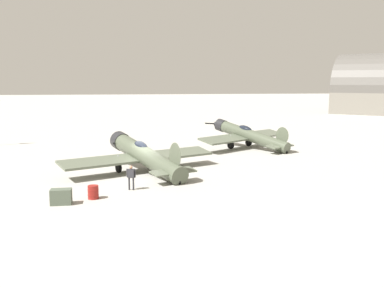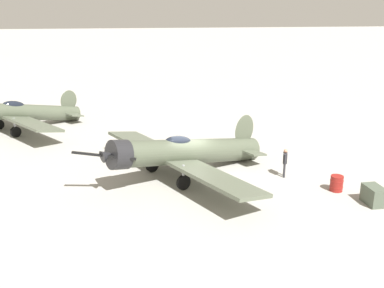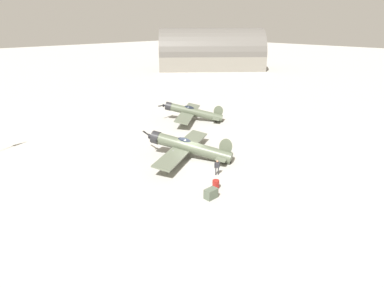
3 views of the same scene
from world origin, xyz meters
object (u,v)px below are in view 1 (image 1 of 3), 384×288
airplane_foreground (144,155)px  equipment_crate (61,197)px  ground_crew_mechanic (131,175)px  fuel_drum (93,192)px  airplane_mid_apron (248,135)px

airplane_foreground → equipment_crate: bearing=122.2°
airplane_foreground → equipment_crate: (-5.26, -8.52, -0.94)m
airplane_foreground → ground_crew_mechanic: 5.69m
ground_crew_mechanic → fuel_drum: size_ratio=1.97×
airplane_mid_apron → airplane_foreground: bearing=98.2°
airplane_mid_apron → ground_crew_mechanic: size_ratio=6.69×
equipment_crate → fuel_drum: equipment_crate is taller
ground_crew_mechanic → airplane_mid_apron: bearing=164.0°
airplane_foreground → fuel_drum: bearing=129.1°
ground_crew_mechanic → equipment_crate: ground_crew_mechanic is taller
ground_crew_mechanic → fuel_drum: (-2.37, -1.95, -0.58)m
equipment_crate → fuel_drum: (1.79, 1.00, -0.04)m
airplane_mid_apron → equipment_crate: airplane_mid_apron is taller
airplane_mid_apron → ground_crew_mechanic: airplane_mid_apron is taller
fuel_drum → equipment_crate: bearing=-150.7°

